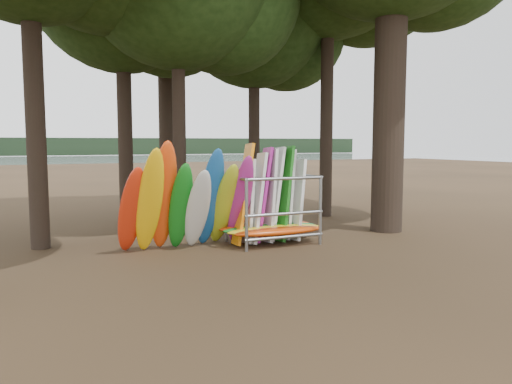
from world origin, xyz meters
name	(u,v)px	position (x,y,z in m)	size (l,w,h in m)	color
ground	(258,248)	(0.00, 0.00, 0.00)	(120.00, 120.00, 0.00)	#47331E
lake	(74,164)	(0.00, 60.00, 0.00)	(160.00, 160.00, 0.00)	gray
far_shore	(55,147)	(0.00, 110.00, 2.00)	(160.00, 4.00, 4.00)	black
oak_3	(254,11)	(2.83, 6.50, 8.14)	(7.07, 7.07, 11.24)	black
kayak_row	(188,203)	(-1.80, 0.59, 1.28)	(3.76, 2.01, 3.11)	red
storage_rack	(272,211)	(0.70, 0.53, 0.95)	(2.98, 1.50, 2.91)	gray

